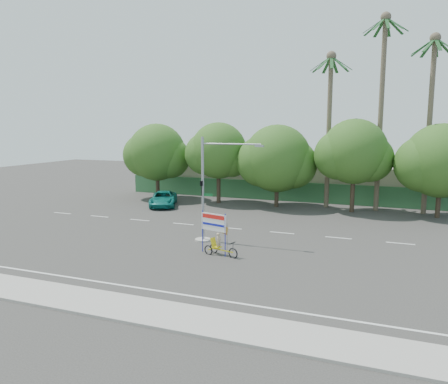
% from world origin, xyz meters
% --- Properties ---
extents(ground, '(120.00, 120.00, 0.00)m').
position_xyz_m(ground, '(0.00, 0.00, 0.00)').
color(ground, '#33302D').
rests_on(ground, ground).
extents(sidewalk_near, '(50.00, 2.40, 0.12)m').
position_xyz_m(sidewalk_near, '(0.00, -7.50, 0.06)').
color(sidewalk_near, gray).
rests_on(sidewalk_near, ground).
extents(fence, '(38.00, 0.08, 2.00)m').
position_xyz_m(fence, '(0.00, 21.50, 1.00)').
color(fence, '#336B3D').
rests_on(fence, ground).
extents(building_left, '(12.00, 8.00, 4.00)m').
position_xyz_m(building_left, '(-10.00, 26.00, 2.00)').
color(building_left, '#B9A993').
rests_on(building_left, ground).
extents(building_right, '(14.00, 8.00, 3.60)m').
position_xyz_m(building_right, '(8.00, 26.00, 1.80)').
color(building_right, '#B9A993').
rests_on(building_right, ground).
extents(tree_far_left, '(7.14, 6.00, 7.96)m').
position_xyz_m(tree_far_left, '(-14.05, 18.00, 4.76)').
color(tree_far_left, '#473828').
rests_on(tree_far_left, ground).
extents(tree_left, '(6.66, 5.60, 8.07)m').
position_xyz_m(tree_left, '(-7.05, 18.00, 5.06)').
color(tree_left, '#473828').
rests_on(tree_left, ground).
extents(tree_center, '(7.62, 6.40, 7.85)m').
position_xyz_m(tree_center, '(-1.05, 18.00, 4.47)').
color(tree_center, '#473828').
rests_on(tree_center, ground).
extents(tree_right, '(6.90, 5.80, 8.36)m').
position_xyz_m(tree_right, '(5.95, 18.00, 5.24)').
color(tree_right, '#473828').
rests_on(tree_right, ground).
extents(tree_far_right, '(7.38, 6.20, 7.94)m').
position_xyz_m(tree_far_right, '(12.95, 18.00, 4.64)').
color(tree_far_right, '#473828').
rests_on(tree_far_right, ground).
extents(palm_tall, '(3.73, 3.79, 17.45)m').
position_xyz_m(palm_tall, '(8.00, 19.50, 10.46)').
color(palm_tall, '#70604C').
rests_on(palm_tall, ground).
extents(palm_mid, '(3.73, 3.79, 15.45)m').
position_xyz_m(palm_mid, '(12.00, 19.50, 9.40)').
color(palm_mid, '#70604C').
rests_on(palm_mid, ground).
extents(palm_short, '(3.73, 3.79, 14.45)m').
position_xyz_m(palm_short, '(3.50, 19.50, 8.86)').
color(palm_short, '#70604C').
rests_on(palm_short, ground).
extents(traffic_signal, '(4.72, 1.10, 7.00)m').
position_xyz_m(traffic_signal, '(-2.20, 3.98, 2.92)').
color(traffic_signal, gray).
rests_on(traffic_signal, ground).
extents(trike_billboard, '(2.60, 1.02, 2.63)m').
position_xyz_m(trike_billboard, '(-0.37, 1.25, 1.06)').
color(trike_billboard, black).
rests_on(trike_billboard, ground).
extents(pickup_truck, '(4.19, 5.63, 1.42)m').
position_xyz_m(pickup_truck, '(-11.29, 14.32, 0.71)').
color(pickup_truck, '#107167').
rests_on(pickup_truck, ground).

